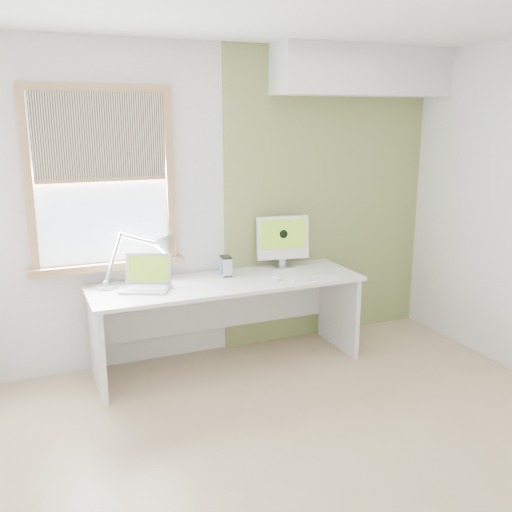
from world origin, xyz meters
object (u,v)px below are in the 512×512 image
desk (225,302)px  external_drive (226,266)px  desk_lamp (154,253)px  laptop (147,280)px  imac (283,239)px

desk → external_drive: external_drive is taller
desk_lamp → laptop: desk_lamp is taller
desk_lamp → external_drive: 0.60m
desk → laptop: size_ratio=4.92×
laptop → desk: bearing=0.6°
laptop → imac: size_ratio=0.96×
external_drive → desk: bearing=-117.0°
desk → laptop: bearing=-179.4°
desk → external_drive: size_ratio=13.35×
laptop → imac: imac is taller
desk → imac: imac is taller
desk → desk_lamp: 0.70m
desk_lamp → laptop: 0.30m
external_drive → imac: 0.59m
desk → imac: 0.77m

